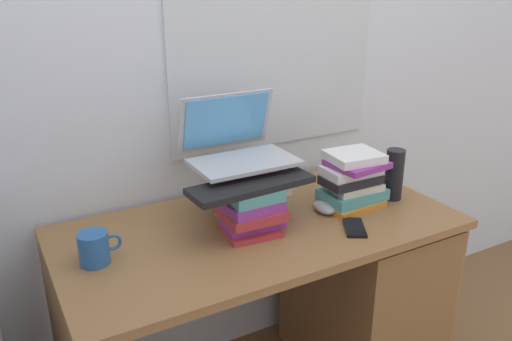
{
  "coord_description": "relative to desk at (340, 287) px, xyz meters",
  "views": [
    {
      "loc": [
        -0.8,
        -1.41,
        1.58
      ],
      "look_at": [
        0.01,
        0.05,
        0.95
      ],
      "focal_mm": 36.68,
      "sensor_mm": 36.0,
      "label": 1
    }
  ],
  "objects": [
    {
      "name": "book_stack_side",
      "position": [
        0.03,
        -0.0,
        0.45
      ],
      "size": [
        0.24,
        0.19,
        0.21
      ],
      "color": "orange",
      "rests_on": "desk"
    },
    {
      "name": "cell_phone",
      "position": [
        -0.09,
        -0.16,
        0.35
      ],
      "size": [
        0.13,
        0.15,
        0.01
      ],
      "primitive_type": "cube",
      "rotation": [
        0.0,
        0.0,
        -0.53
      ],
      "color": "black",
      "rests_on": "desk"
    },
    {
      "name": "water_bottle",
      "position": [
        0.2,
        -0.03,
        0.45
      ],
      "size": [
        0.07,
        0.07,
        0.2
      ],
      "primitive_type": "cylinder",
      "color": "black",
      "rests_on": "desk"
    },
    {
      "name": "wall_back",
      "position": [
        -0.34,
        0.42,
        0.88
      ],
      "size": [
        6.0,
        0.06,
        2.6
      ],
      "color": "silver",
      "rests_on": "ground"
    },
    {
      "name": "book_stack_tall",
      "position": [
        -0.36,
        0.11,
        0.45
      ],
      "size": [
        0.26,
        0.21,
        0.2
      ],
      "color": "beige",
      "rests_on": "desk"
    },
    {
      "name": "laptop",
      "position": [
        -0.36,
        0.17,
        0.6
      ],
      "size": [
        0.35,
        0.28,
        0.22
      ],
      "color": "#B7BABF",
      "rests_on": "book_stack_tall"
    },
    {
      "name": "book_stack_keyboard_riser",
      "position": [
        -0.4,
        -0.0,
        0.43
      ],
      "size": [
        0.21,
        0.19,
        0.16
      ],
      "color": "#B22D33",
      "rests_on": "desk"
    },
    {
      "name": "desk",
      "position": [
        0.0,
        0.0,
        0.0
      ],
      "size": [
        1.37,
        0.69,
        0.77
      ],
      "color": "olive",
      "rests_on": "ground"
    },
    {
      "name": "computer_mouse",
      "position": [
        -0.1,
        -0.0,
        0.37
      ],
      "size": [
        0.06,
        0.1,
        0.04
      ],
      "primitive_type": "ellipsoid",
      "color": "#A5A8AD",
      "rests_on": "desk"
    },
    {
      "name": "mug",
      "position": [
        -0.9,
        0.04,
        0.4
      ],
      "size": [
        0.13,
        0.09,
        0.1
      ],
      "color": "#265999",
      "rests_on": "desk"
    },
    {
      "name": "keyboard",
      "position": [
        -0.4,
        -0.01,
        0.52
      ],
      "size": [
        0.43,
        0.16,
        0.02
      ],
      "primitive_type": "cube",
      "rotation": [
        0.0,
        0.0,
        0.06
      ],
      "color": "black",
      "rests_on": "book_stack_keyboard_riser"
    }
  ]
}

